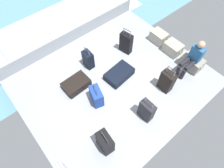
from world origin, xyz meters
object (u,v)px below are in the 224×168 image
cargo_crate_0 (159,37)px  paper_cup (122,37)px  cargo_crate_2 (192,63)px  passenger_seated (193,57)px  suitcase_3 (105,142)px  suitcase_4 (119,74)px  suitcase_7 (146,111)px  suitcase_1 (126,43)px  suitcase_5 (167,81)px  suitcase_0 (97,96)px  suitcase_2 (76,84)px  suitcase_6 (88,59)px  cargo_crate_1 (173,48)px

cargo_crate_0 → paper_cup: 1.23m
cargo_crate_0 → cargo_crate_2: bearing=-2.8°
paper_cup → passenger_seated: bearing=13.9°
cargo_crate_0 → suitcase_3: bearing=-66.1°
suitcase_4 → suitcase_7: size_ratio=1.04×
suitcase_1 → cargo_crate_2: bearing=31.1°
suitcase_5 → suitcase_7: size_ratio=1.08×
suitcase_0 → cargo_crate_0: bearing=99.3°
cargo_crate_2 → suitcase_2: cargo_crate_2 is taller
suitcase_3 → paper_cup: bearing=132.0°
cargo_crate_2 → paper_cup: (-2.30, -0.75, -0.15)m
cargo_crate_0 → suitcase_5: bearing=-42.1°
cargo_crate_2 → suitcase_7: 2.25m
suitcase_1 → suitcase_2: (0.12, -2.00, -0.23)m
passenger_seated → cargo_crate_2: bearing=90.0°
cargo_crate_2 → suitcase_6: suitcase_6 is taller
suitcase_0 → suitcase_7: suitcase_7 is taller
cargo_crate_0 → paper_cup: bearing=-137.6°
suitcase_2 → suitcase_5: bearing=48.7°
cargo_crate_2 → suitcase_1: (-1.78, -1.07, 0.16)m
suitcase_7 → suitcase_6: bearing=-177.3°
passenger_seated → paper_cup: size_ratio=10.92×
passenger_seated → suitcase_1: (-1.78, -0.89, -0.22)m
suitcase_6 → suitcase_7: suitcase_7 is taller
suitcase_1 → suitcase_7: bearing=-29.9°
cargo_crate_1 → suitcase_6: size_ratio=0.80×
cargo_crate_0 → suitcase_6: bearing=-105.0°
suitcase_4 → suitcase_2: bearing=-114.1°
suitcase_3 → suitcase_4: 2.09m
suitcase_0 → suitcase_1: 2.03m
suitcase_3 → suitcase_2: bearing=166.7°
cargo_crate_0 → suitcase_6: size_ratio=0.77×
suitcase_2 → suitcase_5: (1.65, 1.88, 0.22)m
cargo_crate_1 → paper_cup: cargo_crate_1 is taller
cargo_crate_1 → suitcase_7: suitcase_7 is taller
passenger_seated → suitcase_2: 3.37m
suitcase_1 → suitcase_6: 1.30m
suitcase_0 → suitcase_3: size_ratio=0.89×
cargo_crate_2 → suitcase_2: bearing=-118.4°
suitcase_0 → suitcase_2: 0.77m
cargo_crate_0 → suitcase_1: suitcase_1 is taller
suitcase_1 → suitcase_4: bearing=-52.7°
cargo_crate_0 → suitcase_7: 2.83m
suitcase_0 → suitcase_5: (0.91, 1.72, 0.09)m
passenger_seated → suitcase_7: bearing=-83.3°
suitcase_2 → suitcase_0: bearing=12.6°
passenger_seated → suitcase_7: 2.08m
suitcase_4 → suitcase_6: (-0.91, -0.43, 0.17)m
cargo_crate_1 → suitcase_6: (-1.29, -2.39, 0.10)m
suitcase_2 → paper_cup: 2.41m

